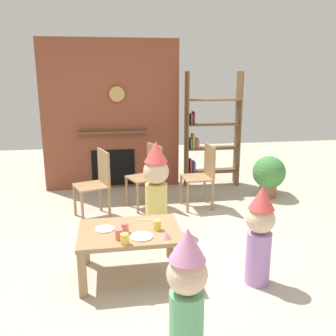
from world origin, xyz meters
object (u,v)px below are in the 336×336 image
object	(u,v)px
child_by_the_chairs	(156,184)
potted_plant_tall	(269,174)
birthday_cake_slice	(166,235)
dining_chair_left	(98,180)
bookshelf	(209,135)
dining_chair_right	(203,172)
paper_cup_near_right	(125,228)
coffee_table	(130,237)
paper_cup_center	(125,239)
paper_cup_near_left	(157,225)
dining_chair_middle	(149,172)
paper_plate_front	(141,237)
child_in_pink	(260,233)
child_with_cone_hat	(187,293)
paper_plate_rear	(105,229)
paper_cup_far_left	(119,234)

from	to	relation	value
child_by_the_chairs	potted_plant_tall	size ratio (longest dim) A/B	1.73
birthday_cake_slice	dining_chair_left	bearing A→B (deg)	109.35
bookshelf	dining_chair_right	xyz separation A→B (m)	(-0.35, -1.00, -0.36)
paper_cup_near_right	coffee_table	bearing A→B (deg)	47.87
coffee_table	paper_cup_near_right	distance (m)	0.14
paper_cup_center	birthday_cake_slice	world-z (taller)	paper_cup_center
bookshelf	paper_cup_near_left	world-z (taller)	bookshelf
coffee_table	dining_chair_middle	size ratio (longest dim) A/B	1.06
paper_plate_front	child_in_pink	size ratio (longest dim) A/B	0.23
child_by_the_chairs	dining_chair_middle	distance (m)	0.86
paper_cup_center	paper_plate_front	distance (m)	0.20
dining_chair_left	child_by_the_chairs	bearing A→B (deg)	121.33
bookshelf	birthday_cake_slice	world-z (taller)	bookshelf
child_in_pink	potted_plant_tall	distance (m)	2.54
birthday_cake_slice	child_in_pink	size ratio (longest dim) A/B	0.11
child_with_cone_hat	child_in_pink	size ratio (longest dim) A/B	1.04
child_by_the_chairs	dining_chair_middle	bearing A→B (deg)	-159.42
bookshelf	dining_chair_left	distance (m)	2.17
paper_plate_rear	child_by_the_chairs	world-z (taller)	child_by_the_chairs
paper_cup_center	paper_cup_near_left	bearing A→B (deg)	38.51
paper_plate_front	child_by_the_chairs	distance (m)	1.20
paper_plate_rear	paper_cup_near_left	bearing A→B (deg)	-9.59
paper_cup_far_left	dining_chair_left	distance (m)	1.76
dining_chair_middle	dining_chair_right	size ratio (longest dim) A/B	1.00
paper_plate_rear	dining_chair_left	xyz separation A→B (m)	(-0.09, 1.51, 0.05)
child_with_cone_hat	dining_chair_right	size ratio (longest dim) A/B	1.07
paper_cup_far_left	dining_chair_left	bearing A→B (deg)	97.14
coffee_table	birthday_cake_slice	xyz separation A→B (m)	(0.31, -0.23, 0.11)
potted_plant_tall	child_by_the_chairs	bearing A→B (deg)	-152.82
birthday_cake_slice	bookshelf	bearing A→B (deg)	67.90
coffee_table	paper_cup_near_left	distance (m)	0.28
paper_cup_center	paper_plate_rear	bearing A→B (deg)	117.19
paper_cup_far_left	child_in_pink	bearing A→B (deg)	-6.60
dining_chair_middle	paper_plate_front	bearing A→B (deg)	60.26
dining_chair_right	paper_cup_near_right	bearing A→B (deg)	52.39
coffee_table	paper_cup_center	bearing A→B (deg)	-101.92
birthday_cake_slice	paper_cup_near_left	bearing A→B (deg)	105.13
paper_cup_near_left	birthday_cake_slice	size ratio (longest dim) A/B	0.97
paper_cup_near_left	coffee_table	bearing A→B (deg)	172.45
paper_cup_far_left	potted_plant_tall	distance (m)	3.19
potted_plant_tall	dining_chair_middle	bearing A→B (deg)	-176.69
paper_plate_front	paper_plate_rear	size ratio (longest dim) A/B	1.17
paper_cup_near_right	birthday_cake_slice	size ratio (longest dim) A/B	0.92
birthday_cake_slice	dining_chair_left	world-z (taller)	dining_chair_left
dining_chair_right	bookshelf	bearing A→B (deg)	-112.47
paper_cup_near_right	child_in_pink	size ratio (longest dim) A/B	0.10
paper_plate_front	birthday_cake_slice	distance (m)	0.22
child_with_cone_hat	dining_chair_right	world-z (taller)	child_with_cone_hat
paper_plate_rear	dining_chair_right	bearing A→B (deg)	50.10
paper_plate_front	child_with_cone_hat	world-z (taller)	child_with_cone_hat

